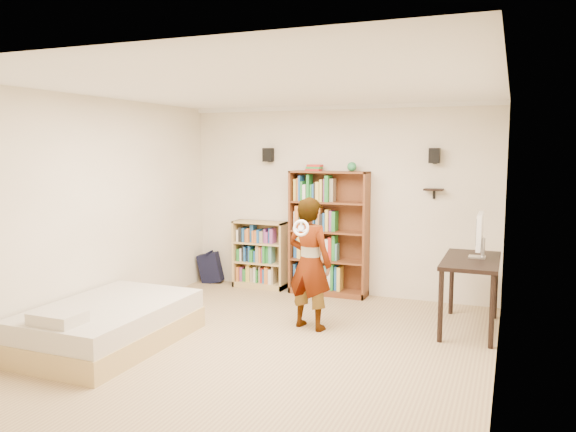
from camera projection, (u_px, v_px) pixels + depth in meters
name	position (u px, v px, depth m)	size (l,w,h in m)	color
ground	(268.00, 348.00, 5.92)	(4.50, 5.00, 0.01)	tan
room_shell	(267.00, 181.00, 5.71)	(4.52, 5.02, 2.71)	white
crown_molding	(267.00, 91.00, 5.60)	(4.50, 5.00, 0.06)	white
speaker_left	(268.00, 155.00, 8.28)	(0.14, 0.12, 0.20)	black
speaker_right	(434.00, 156.00, 7.39)	(0.14, 0.12, 0.20)	black
wall_shelf	(433.00, 190.00, 7.46)	(0.25, 0.16, 0.03)	black
tall_bookshelf	(329.00, 233.00, 8.00)	(1.12, 0.33, 1.78)	brown
low_bookshelf	(260.00, 255.00, 8.46)	(0.80, 0.30, 1.01)	tan
computer_desk	(470.00, 294.00, 6.48)	(0.61, 1.23, 0.84)	black
imac	(478.00, 236.00, 6.47)	(0.10, 0.52, 0.52)	white
daybed	(109.00, 319.00, 5.98)	(1.24, 1.90, 0.56)	beige
person	(310.00, 263.00, 6.49)	(0.56, 0.37, 1.54)	black
wii_wheel	(301.00, 228.00, 6.17)	(0.19, 0.19, 0.03)	white
navy_bag	(210.00, 267.00, 8.79)	(0.36, 0.23, 0.48)	black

